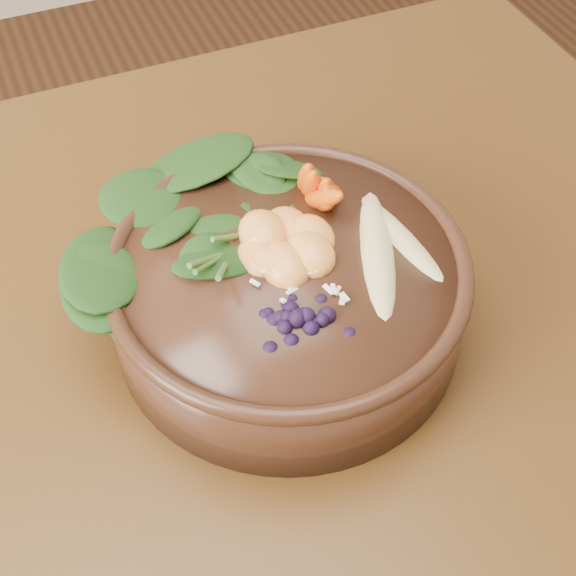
% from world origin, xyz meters
% --- Properties ---
extents(dining_table, '(1.60, 0.90, 0.75)m').
position_xyz_m(dining_table, '(0.00, 0.00, 0.66)').
color(dining_table, '#331C0C').
rests_on(dining_table, ground).
extents(stoneware_bowl, '(0.38, 0.38, 0.09)m').
position_xyz_m(stoneware_bowl, '(0.28, -0.02, 0.79)').
color(stoneware_bowl, '#3D2316').
rests_on(stoneware_bowl, dining_table).
extents(kale_heap, '(0.25, 0.23, 0.05)m').
position_xyz_m(kale_heap, '(0.24, 0.06, 0.86)').
color(kale_heap, '#214417').
rests_on(kale_heap, stoneware_bowl).
extents(carrot_cluster, '(0.08, 0.08, 0.09)m').
position_xyz_m(carrot_cluster, '(0.35, 0.06, 0.88)').
color(carrot_cluster, '#E75B0F').
rests_on(carrot_cluster, stoneware_bowl).
extents(banana_halves, '(0.10, 0.18, 0.03)m').
position_xyz_m(banana_halves, '(0.37, -0.03, 0.85)').
color(banana_halves, '#E0CC84').
rests_on(banana_halves, stoneware_bowl).
extents(mandarin_cluster, '(0.11, 0.12, 0.04)m').
position_xyz_m(mandarin_cluster, '(0.28, 0.00, 0.86)').
color(mandarin_cluster, '#FF953C').
rests_on(mandarin_cluster, stoneware_bowl).
extents(blueberry_pile, '(0.17, 0.14, 0.04)m').
position_xyz_m(blueberry_pile, '(0.27, -0.08, 0.86)').
color(blueberry_pile, black).
rests_on(blueberry_pile, stoneware_bowl).
extents(coconut_flakes, '(0.12, 0.10, 0.01)m').
position_xyz_m(coconut_flakes, '(0.27, -0.04, 0.84)').
color(coconut_flakes, white).
rests_on(coconut_flakes, stoneware_bowl).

